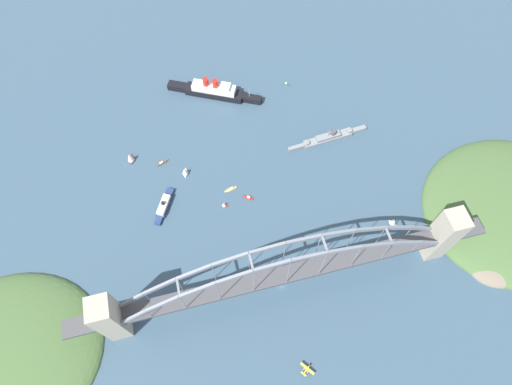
{
  "coord_description": "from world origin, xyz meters",
  "views": [
    {
      "loc": [
        -41.78,
        -83.91,
        323.33
      ],
      "look_at": [
        0.0,
        79.33,
        8.0
      ],
      "focal_mm": 30.34,
      "sensor_mm": 36.0,
      "label": 1
    }
  ],
  "objects_px": {
    "naval_cruiser": "(328,137)",
    "small_boat_1": "(162,163)",
    "small_boat_3": "(248,197)",
    "small_boat_7": "(130,157)",
    "small_boat_2": "(231,189)",
    "small_boat_5": "(224,205)",
    "small_boat_6": "(185,171)",
    "ocean_liner": "(214,91)",
    "harbor_arch_bridge": "(284,274)",
    "seaplane_taxiing_near_bridge": "(307,370)",
    "small_boat_4": "(286,84)",
    "harbor_ferry_steamer": "(164,205)",
    "small_boat_0": "(394,221)"
  },
  "relations": [
    {
      "from": "small_boat_1",
      "to": "small_boat_2",
      "type": "bearing_deg",
      "value": -37.61
    },
    {
      "from": "small_boat_7",
      "to": "small_boat_2",
      "type": "bearing_deg",
      "value": -32.46
    },
    {
      "from": "small_boat_2",
      "to": "small_boat_5",
      "type": "bearing_deg",
      "value": -122.53
    },
    {
      "from": "ocean_liner",
      "to": "seaplane_taxiing_near_bridge",
      "type": "distance_m",
      "value": 258.5
    },
    {
      "from": "seaplane_taxiing_near_bridge",
      "to": "small_boat_5",
      "type": "bearing_deg",
      "value": 101.43
    },
    {
      "from": "small_boat_4",
      "to": "harbor_ferry_steamer",
      "type": "bearing_deg",
      "value": -142.77
    },
    {
      "from": "small_boat_2",
      "to": "naval_cruiser",
      "type": "bearing_deg",
      "value": 16.62
    },
    {
      "from": "small_boat_2",
      "to": "small_boat_3",
      "type": "bearing_deg",
      "value": -42.62
    },
    {
      "from": "harbor_arch_bridge",
      "to": "small_boat_4",
      "type": "bearing_deg",
      "value": 72.81
    },
    {
      "from": "ocean_liner",
      "to": "seaplane_taxiing_near_bridge",
      "type": "height_order",
      "value": "ocean_liner"
    },
    {
      "from": "small_boat_6",
      "to": "small_boat_7",
      "type": "bearing_deg",
      "value": 150.07
    },
    {
      "from": "small_boat_1",
      "to": "small_boat_6",
      "type": "xyz_separation_m",
      "value": [
        18.05,
        -15.91,
        3.71
      ]
    },
    {
      "from": "small_boat_3",
      "to": "small_boat_5",
      "type": "distance_m",
      "value": 21.56
    },
    {
      "from": "small_boat_0",
      "to": "small_boat_6",
      "type": "bearing_deg",
      "value": 150.4
    },
    {
      "from": "small_boat_3",
      "to": "small_boat_7",
      "type": "bearing_deg",
      "value": 145.99
    },
    {
      "from": "harbor_arch_bridge",
      "to": "small_boat_5",
      "type": "bearing_deg",
      "value": 109.75
    },
    {
      "from": "harbor_arch_bridge",
      "to": "small_boat_1",
      "type": "distance_m",
      "value": 153.67
    },
    {
      "from": "small_boat_0",
      "to": "small_boat_5",
      "type": "bearing_deg",
      "value": 159.06
    },
    {
      "from": "small_boat_1",
      "to": "small_boat_7",
      "type": "xyz_separation_m",
      "value": [
        -25.9,
        9.38,
        4.64
      ]
    },
    {
      "from": "naval_cruiser",
      "to": "harbor_ferry_steamer",
      "type": "distance_m",
      "value": 157.42
    },
    {
      "from": "naval_cruiser",
      "to": "small_boat_4",
      "type": "xyz_separation_m",
      "value": [
        -18.58,
        71.85,
        -1.79
      ]
    },
    {
      "from": "seaplane_taxiing_near_bridge",
      "to": "small_boat_4",
      "type": "xyz_separation_m",
      "value": [
        59.35,
        253.41,
        -1.19
      ]
    },
    {
      "from": "small_boat_5",
      "to": "small_boat_2",
      "type": "bearing_deg",
      "value": 57.47
    },
    {
      "from": "naval_cruiser",
      "to": "small_boat_4",
      "type": "height_order",
      "value": "naval_cruiser"
    },
    {
      "from": "harbor_arch_bridge",
      "to": "harbor_ferry_steamer",
      "type": "height_order",
      "value": "harbor_arch_bridge"
    },
    {
      "from": "ocean_liner",
      "to": "small_boat_7",
      "type": "height_order",
      "value": "ocean_liner"
    },
    {
      "from": "harbor_ferry_steamer",
      "to": "small_boat_1",
      "type": "relative_size",
      "value": 3.14
    },
    {
      "from": "harbor_ferry_steamer",
      "to": "small_boat_7",
      "type": "relative_size",
      "value": 2.77
    },
    {
      "from": "naval_cruiser",
      "to": "small_boat_1",
      "type": "relative_size",
      "value": 7.29
    },
    {
      "from": "harbor_arch_bridge",
      "to": "small_boat_2",
      "type": "distance_m",
      "value": 98.61
    },
    {
      "from": "naval_cruiser",
      "to": "small_boat_6",
      "type": "distance_m",
      "value": 131.9
    },
    {
      "from": "harbor_ferry_steamer",
      "to": "small_boat_4",
      "type": "height_order",
      "value": "harbor_ferry_steamer"
    },
    {
      "from": "harbor_arch_bridge",
      "to": "small_boat_7",
      "type": "xyz_separation_m",
      "value": [
        -97.68,
        141.63,
        -26.54
      ]
    },
    {
      "from": "harbor_arch_bridge",
      "to": "seaplane_taxiing_near_bridge",
      "type": "relative_size",
      "value": 29.98
    },
    {
      "from": "ocean_liner",
      "to": "small_boat_5",
      "type": "xyz_separation_m",
      "value": [
        -16.4,
        -119.57,
        -3.06
      ]
    },
    {
      "from": "ocean_liner",
      "to": "small_boat_7",
      "type": "xyz_separation_m",
      "value": [
        -86.22,
        -55.55,
        -0.49
      ]
    },
    {
      "from": "harbor_ferry_steamer",
      "to": "small_boat_5",
      "type": "distance_m",
      "value": 49.72
    },
    {
      "from": "harbor_ferry_steamer",
      "to": "small_boat_3",
      "type": "distance_m",
      "value": 70.26
    },
    {
      "from": "small_boat_5",
      "to": "ocean_liner",
      "type": "bearing_deg",
      "value": 82.19
    },
    {
      "from": "small_boat_1",
      "to": "harbor_ferry_steamer",
      "type": "bearing_deg",
      "value": -95.86
    },
    {
      "from": "small_boat_4",
      "to": "small_boat_0",
      "type": "bearing_deg",
      "value": -75.6
    },
    {
      "from": "naval_cruiser",
      "to": "small_boat_7",
      "type": "relative_size",
      "value": 6.44
    },
    {
      "from": "small_boat_5",
      "to": "naval_cruiser",
      "type": "bearing_deg",
      "value": 22.05
    },
    {
      "from": "naval_cruiser",
      "to": "small_boat_1",
      "type": "xyz_separation_m",
      "value": [
        -149.87,
        11.72,
        -1.85
      ]
    },
    {
      "from": "small_boat_1",
      "to": "small_boat_4",
      "type": "relative_size",
      "value": 1.6
    },
    {
      "from": "small_boat_5",
      "to": "small_boat_7",
      "type": "bearing_deg",
      "value": 137.48
    },
    {
      "from": "small_boat_3",
      "to": "small_boat_7",
      "type": "distance_m",
      "value": 110.04
    },
    {
      "from": "harbor_arch_bridge",
      "to": "small_boat_0",
      "type": "relative_size",
      "value": 29.54
    },
    {
      "from": "small_boat_2",
      "to": "small_boat_5",
      "type": "xyz_separation_m",
      "value": [
        -8.9,
        -13.95,
        2.22
      ]
    },
    {
      "from": "harbor_ferry_steamer",
      "to": "small_boat_6",
      "type": "distance_m",
      "value": 35.22
    }
  ]
}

